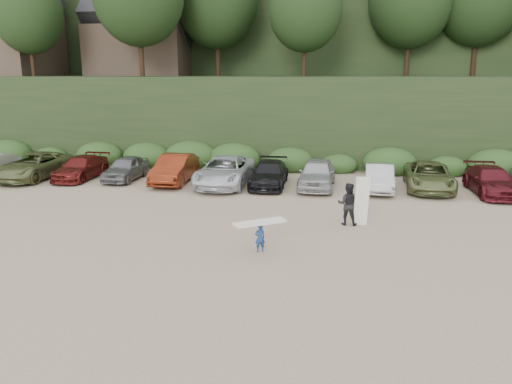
# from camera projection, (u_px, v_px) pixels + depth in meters

# --- Properties ---
(ground) EXTENTS (120.00, 120.00, 0.00)m
(ground) POSITION_uv_depth(u_px,v_px,m) (222.00, 242.00, 19.12)
(ground) COLOR tan
(ground) RESTS_ON ground
(hillside_backdrop) EXTENTS (90.00, 41.50, 28.00)m
(hillside_backdrop) POSITION_uv_depth(u_px,v_px,m) (293.00, 22.00, 51.02)
(hillside_backdrop) COLOR black
(hillside_backdrop) RESTS_ON ground
(parked_cars) EXTENTS (39.59, 6.35, 1.63)m
(parked_cars) POSITION_uv_depth(u_px,v_px,m) (246.00, 172.00, 28.56)
(parked_cars) COLOR #ADACB1
(parked_cars) RESTS_ON ground
(child_surfer) EXTENTS (1.90, 1.49, 1.15)m
(child_surfer) POSITION_uv_depth(u_px,v_px,m) (260.00, 231.00, 17.96)
(child_surfer) COLOR navy
(child_surfer) RESTS_ON ground
(adult_surfer) EXTENTS (1.36, 0.79, 2.14)m
(adult_surfer) POSITION_uv_depth(u_px,v_px,m) (349.00, 204.00, 21.12)
(adult_surfer) COLOR black
(adult_surfer) RESTS_ON ground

